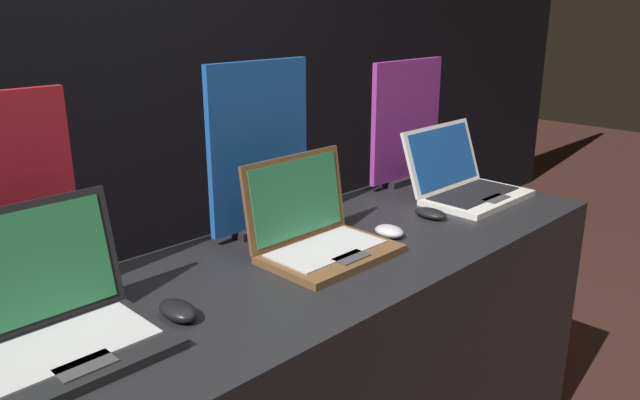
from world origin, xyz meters
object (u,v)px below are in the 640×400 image
(mouse_middle, at_px, (389,231))
(mouse_back, at_px, (431,213))
(laptop_front, at_px, (51,319))
(mouse_front, at_px, (178,311))
(promo_stand_middle, at_px, (260,153))
(laptop_back, at_px, (464,181))
(promo_stand_back, at_px, (406,126))
(laptop_middle, at_px, (317,232))

(mouse_middle, relative_size, mouse_back, 0.80)
(laptop_front, distance_m, mouse_front, 0.25)
(laptop_front, xyz_separation_m, promo_stand_middle, (0.71, 0.21, 0.17))
(laptop_back, xyz_separation_m, mouse_back, (-0.26, -0.05, -0.04))
(mouse_middle, bearing_deg, laptop_front, 175.16)
(mouse_front, xyz_separation_m, mouse_back, (0.92, 0.00, -0.00))
(mouse_middle, xyz_separation_m, promo_stand_middle, (-0.23, 0.29, 0.22))
(mouse_front, relative_size, promo_stand_middle, 0.22)
(laptop_front, distance_m, promo_stand_back, 1.45)
(laptop_front, relative_size, promo_stand_back, 0.82)
(laptop_front, bearing_deg, mouse_front, -15.80)
(promo_stand_middle, bearing_deg, mouse_back, -31.95)
(mouse_back, bearing_deg, promo_stand_middle, 148.05)
(laptop_middle, distance_m, promo_stand_back, 0.77)
(laptop_middle, bearing_deg, mouse_front, -173.68)
(laptop_front, xyz_separation_m, laptop_back, (1.42, -0.02, -0.01))
(mouse_back, bearing_deg, laptop_back, 10.80)
(laptop_front, bearing_deg, laptop_middle, -1.23)
(mouse_back, bearing_deg, laptop_middle, 173.52)
(laptop_front, distance_m, mouse_middle, 0.94)
(laptop_front, height_order, promo_stand_back, promo_stand_back)
(mouse_front, distance_m, promo_stand_back, 1.24)
(laptop_front, height_order, laptop_back, laptop_front)
(laptop_back, distance_m, promo_stand_back, 0.30)
(laptop_middle, xyz_separation_m, mouse_middle, (0.23, -0.06, -0.04))
(mouse_front, relative_size, mouse_middle, 1.21)
(mouse_front, distance_m, mouse_back, 0.92)
(mouse_middle, distance_m, promo_stand_middle, 0.43)
(mouse_middle, bearing_deg, promo_stand_middle, 127.95)
(laptop_front, relative_size, laptop_middle, 1.07)
(laptop_back, height_order, mouse_back, laptop_back)
(mouse_middle, distance_m, mouse_back, 0.22)
(promo_stand_back, bearing_deg, promo_stand_middle, -178.08)
(promo_stand_middle, distance_m, promo_stand_back, 0.71)
(mouse_back, distance_m, promo_stand_back, 0.45)
(mouse_front, bearing_deg, promo_stand_middle, 31.00)
(mouse_middle, relative_size, laptop_back, 0.24)
(mouse_front, bearing_deg, laptop_middle, 6.32)
(laptop_middle, bearing_deg, mouse_middle, -15.60)
(laptop_middle, distance_m, mouse_back, 0.46)
(mouse_front, bearing_deg, laptop_back, 2.46)
(mouse_front, xyz_separation_m, mouse_middle, (0.70, -0.01, -0.00))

